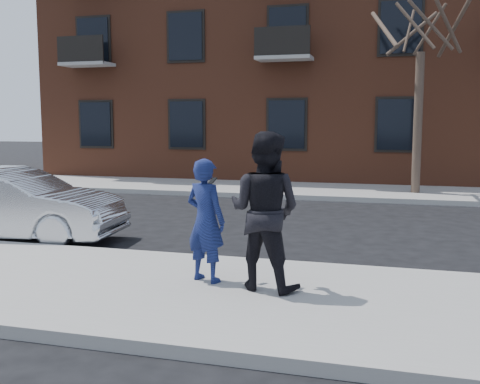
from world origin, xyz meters
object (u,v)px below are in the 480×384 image
(street_tree, at_px, (422,11))
(silver_sedan, at_px, (12,205))
(man_hoodie, at_px, (206,220))
(man_peacoat, at_px, (265,211))

(street_tree, xyz_separation_m, silver_sedan, (-7.70, -8.70, -4.82))
(man_hoodie, relative_size, man_peacoat, 0.82)
(man_hoodie, xyz_separation_m, man_peacoat, (0.84, -0.11, 0.18))
(silver_sedan, height_order, man_peacoat, man_peacoat)
(street_tree, relative_size, man_hoodie, 4.09)
(street_tree, relative_size, man_peacoat, 3.36)
(silver_sedan, relative_size, man_peacoat, 2.10)
(street_tree, distance_m, man_hoodie, 12.11)
(silver_sedan, bearing_deg, man_hoodie, -119.83)
(man_hoodie, bearing_deg, street_tree, -85.72)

